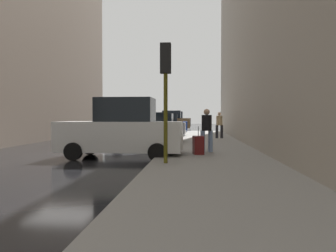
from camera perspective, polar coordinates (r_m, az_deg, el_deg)
ground_plane at (r=14.05m, az=-17.94°, el=-4.79°), size 120.00×120.00×0.00m
sidewalk at (r=12.99m, az=7.40°, el=-4.90°), size 4.00×40.00×0.15m
parked_white_van at (r=12.44m, az=-8.02°, el=-0.77°), size 4.62×2.10×2.25m
parked_silver_sedan at (r=18.53m, az=-3.84°, el=-0.55°), size 4.23×2.12×1.79m
parked_gray_coupe at (r=24.50m, az=-1.78°, el=-0.02°), size 4.23×2.12×1.79m
parked_blue_sedan at (r=31.36m, az=-0.38°, el=0.34°), size 4.27×2.19×1.79m
parked_bronze_suv at (r=37.34m, az=0.41°, el=0.82°), size 4.61×2.07×2.25m
parked_black_suv at (r=43.55m, az=1.01°, el=0.94°), size 4.62×2.11×2.25m
fire_hydrant at (r=20.30m, az=2.01°, el=-1.35°), size 0.42×0.22×0.70m
traffic_light at (r=9.94m, az=-0.42°, el=8.61°), size 0.32×0.32×3.60m
pedestrian_in_jeans at (r=13.03m, az=6.75°, el=-0.34°), size 0.53×0.48×1.71m
pedestrian_in_tan_coat at (r=21.58m, az=8.93°, el=0.42°), size 0.52×0.47×1.71m
rolling_suitcase at (r=12.30m, az=5.30°, el=-3.32°), size 0.44×0.61×1.04m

